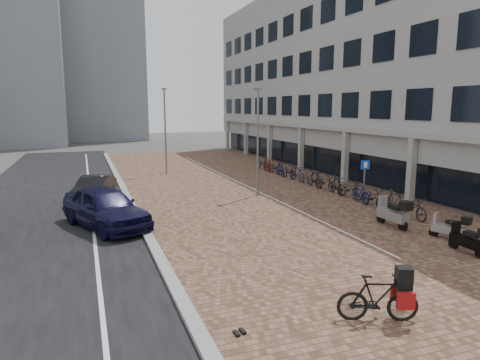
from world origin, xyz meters
name	(u,v)px	position (x,y,z in m)	size (l,w,h in m)	color
ground	(296,240)	(0.00, 0.00, 0.00)	(140.00, 140.00, 0.00)	#474442
plaza_brick	(237,183)	(2.00, 12.00, 0.01)	(14.50, 42.00, 0.04)	brown
street_asphalt	(52,195)	(-9.00, 12.00, 0.01)	(8.00, 50.00, 0.03)	black
curb	(124,190)	(-5.10, 12.00, 0.07)	(0.35, 42.00, 0.14)	gray
lane_line	(90,193)	(-7.00, 12.00, 0.02)	(0.12, 44.00, 0.00)	white
parking_line	(240,183)	(2.20, 12.00, 0.04)	(0.10, 30.00, 0.00)	white
office_building	(350,61)	(12.97, 16.00, 8.44)	(8.40, 40.00, 15.00)	#9D9D98
bg_towers	(16,35)	(-14.34, 48.94, 13.96)	(33.00, 23.00, 32.00)	gray
car_navy	(105,207)	(-6.50, 4.21, 0.84)	(1.98, 4.93, 1.68)	black
car_dark	(94,189)	(-6.81, 9.63, 0.65)	(1.38, 3.95, 1.30)	black
hero_bike	(378,297)	(-1.10, -6.03, 0.58)	(1.92, 1.19, 1.31)	black
shoes	(240,334)	(-4.26, -5.51, 0.04)	(0.31, 0.26, 0.08)	black
scooter_front	(393,213)	(4.50, 0.19, 0.61)	(0.56, 1.79, 1.23)	#949398
scooter_mid	(468,239)	(4.66, -3.32, 0.51)	(0.47, 1.49, 1.03)	black
scooter_back	(449,227)	(5.30, -1.92, 0.49)	(0.45, 1.43, 0.98)	#9E9EA3
parking_sign	(365,175)	(6.19, 4.40, 1.46)	(0.45, 0.18, 2.21)	slate
lamp_near	(258,144)	(1.73, 7.89, 2.91)	(0.12, 0.12, 5.81)	slate
lamp_far	(165,132)	(-1.52, 17.64, 3.08)	(0.12, 0.12, 6.16)	slate
bike_row	(315,179)	(6.05, 9.05, 0.52)	(1.18, 18.13, 1.05)	black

